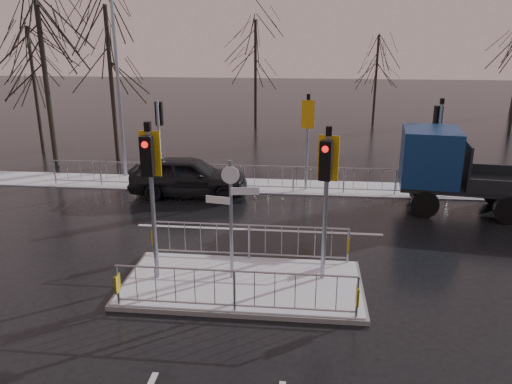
# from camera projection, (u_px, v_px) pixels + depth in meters

# --- Properties ---
(ground) EXTENTS (120.00, 120.00, 0.00)m
(ground) POSITION_uv_depth(u_px,v_px,m) (243.00, 286.00, 12.60)
(ground) COLOR black
(ground) RESTS_ON ground
(snow_verge) EXTENTS (30.00, 2.00, 0.04)m
(snow_verge) POSITION_uv_depth(u_px,v_px,m) (269.00, 186.00, 20.74)
(snow_verge) COLOR white
(snow_verge) RESTS_ON ground
(lane_markings) EXTENTS (8.00, 11.38, 0.01)m
(lane_markings) POSITION_uv_depth(u_px,v_px,m) (241.00, 293.00, 12.29)
(lane_markings) COLOR silver
(lane_markings) RESTS_ON ground
(traffic_island) EXTENTS (6.00, 3.04, 4.15)m
(traffic_island) POSITION_uv_depth(u_px,v_px,m) (242.00, 272.00, 12.49)
(traffic_island) COLOR slate
(traffic_island) RESTS_ON ground
(far_kerb_fixtures) EXTENTS (18.00, 0.65, 3.83)m
(far_kerb_fixtures) POSITION_uv_depth(u_px,v_px,m) (276.00, 166.00, 19.93)
(far_kerb_fixtures) COLOR gray
(far_kerb_fixtures) RESTS_ON ground
(car_far_lane) EXTENTS (4.64, 2.05, 1.55)m
(car_far_lane) POSITION_uv_depth(u_px,v_px,m) (189.00, 176.00, 19.45)
(car_far_lane) COLOR black
(car_far_lane) RESTS_ON ground
(flatbed_truck) EXTENTS (6.53, 3.08, 2.92)m
(flatbed_truck) POSITION_uv_depth(u_px,v_px,m) (455.00, 168.00, 17.57)
(flatbed_truck) COLOR black
(flatbed_truck) RESTS_ON ground
(tree_near_a) EXTENTS (4.75, 4.75, 8.97)m
(tree_near_a) POSITION_uv_depth(u_px,v_px,m) (40.00, 33.00, 22.19)
(tree_near_a) COLOR black
(tree_near_a) RESTS_ON ground
(tree_near_b) EXTENTS (4.00, 4.00, 7.55)m
(tree_near_b) POSITION_uv_depth(u_px,v_px,m) (109.00, 54.00, 23.66)
(tree_near_b) COLOR black
(tree_near_b) RESTS_ON ground
(tree_near_c) EXTENTS (3.50, 3.50, 6.61)m
(tree_near_c) POSITION_uv_depth(u_px,v_px,m) (32.00, 66.00, 25.25)
(tree_near_c) COLOR black
(tree_near_c) RESTS_ON ground
(tree_far_a) EXTENTS (3.75, 3.75, 7.08)m
(tree_far_a) POSITION_uv_depth(u_px,v_px,m) (255.00, 53.00, 32.16)
(tree_far_a) COLOR black
(tree_far_a) RESTS_ON ground
(tree_far_b) EXTENTS (3.25, 3.25, 6.14)m
(tree_far_b) POSITION_uv_depth(u_px,v_px,m) (377.00, 63.00, 33.46)
(tree_far_b) COLOR black
(tree_far_b) RESTS_ON ground
(street_lamp_left) EXTENTS (1.25, 0.18, 8.20)m
(street_lamp_left) POSITION_uv_depth(u_px,v_px,m) (119.00, 73.00, 20.86)
(street_lamp_left) COLOR gray
(street_lamp_left) RESTS_ON ground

